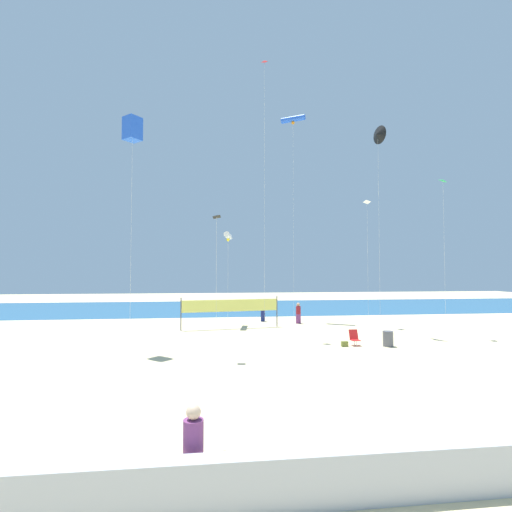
# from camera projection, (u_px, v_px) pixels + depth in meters

# --- Properties ---
(ground_plane) EXTENTS (120.00, 120.00, 0.00)m
(ground_plane) POSITION_uv_depth(u_px,v_px,m) (264.00, 369.00, 16.96)
(ground_plane) COLOR beige
(ocean_band) EXTENTS (120.00, 20.00, 0.01)m
(ocean_band) POSITION_uv_depth(u_px,v_px,m) (229.00, 307.00, 45.98)
(ocean_band) COLOR #28608C
(ocean_band) RESTS_ON ground
(boardwalk_ledge) EXTENTS (28.00, 0.44, 0.98)m
(boardwalk_ledge) POSITION_uv_depth(u_px,v_px,m) (340.00, 477.00, 7.14)
(boardwalk_ledge) COLOR #B7B7BC
(boardwalk_ledge) RESTS_ON ground
(mother_figure) EXTENTS (0.40, 0.40, 1.73)m
(mother_figure) POSITION_uv_depth(u_px,v_px,m) (193.00, 447.00, 7.42)
(mother_figure) COLOR #2D2D33
(mother_figure) RESTS_ON ground
(toddler_figure) EXTENTS (0.19, 0.19, 0.83)m
(toddler_figure) POSITION_uv_depth(u_px,v_px,m) (223.00, 470.00, 7.49)
(toddler_figure) COLOR gold
(toddler_figure) RESTS_ON ground
(beachgoer_maroon_shirt) EXTENTS (0.39, 0.39, 1.71)m
(beachgoer_maroon_shirt) POSITION_uv_depth(u_px,v_px,m) (298.00, 312.00, 31.82)
(beachgoer_maroon_shirt) COLOR #7A3872
(beachgoer_maroon_shirt) RESTS_ON ground
(beachgoer_navy_shirt) EXTENTS (0.36, 0.36, 1.59)m
(beachgoer_navy_shirt) POSITION_uv_depth(u_px,v_px,m) (263.00, 311.00, 33.10)
(beachgoer_navy_shirt) COLOR navy
(beachgoer_navy_shirt) RESTS_ON ground
(folding_beach_chair) EXTENTS (0.52, 0.65, 0.89)m
(folding_beach_chair) POSITION_uv_depth(u_px,v_px,m) (354.00, 337.00, 22.43)
(folding_beach_chair) COLOR red
(folding_beach_chair) RESTS_ON ground
(trash_barrel) EXTENTS (0.59, 0.59, 0.88)m
(trash_barrel) POSITION_uv_depth(u_px,v_px,m) (388.00, 339.00, 22.08)
(trash_barrel) COLOR #595960
(trash_barrel) RESTS_ON ground
(volleyball_net) EXTENTS (7.40, 1.25, 2.40)m
(volleyball_net) POSITION_uv_depth(u_px,v_px,m) (231.00, 307.00, 29.04)
(volleyball_net) COLOR #4C4C51
(volleyball_net) RESTS_ON ground
(beach_handbag) EXTENTS (0.38, 0.19, 0.30)m
(beach_handbag) POSITION_uv_depth(u_px,v_px,m) (345.00, 344.00, 22.02)
(beach_handbag) COLOR olive
(beach_handbag) RESTS_ON ground
(kite_black_diamond) EXTENTS (0.56, 0.56, 7.24)m
(kite_black_diamond) POSITION_uv_depth(u_px,v_px,m) (216.00, 220.00, 19.56)
(kite_black_diamond) COLOR silver
(kite_black_diamond) RESTS_ON ground
(kite_white_diamond) EXTENTS (0.64, 0.64, 10.09)m
(kite_white_diamond) POSITION_uv_depth(u_px,v_px,m) (367.00, 205.00, 30.86)
(kite_white_diamond) COLOR silver
(kite_white_diamond) RESTS_ON ground
(kite_blue_box) EXTENTS (1.17, 1.17, 13.11)m
(kite_blue_box) POSITION_uv_depth(u_px,v_px,m) (132.00, 129.00, 21.88)
(kite_blue_box) COLOR silver
(kite_blue_box) RESTS_ON ground
(kite_green_diamond) EXTENTS (0.63, 0.63, 10.69)m
(kite_green_diamond) POSITION_uv_depth(u_px,v_px,m) (443.00, 185.00, 26.24)
(kite_green_diamond) COLOR silver
(kite_green_diamond) RESTS_ON ground
(kite_black_delta) EXTENTS (0.70, 1.36, 14.77)m
(kite_black_delta) POSITION_uv_depth(u_px,v_px,m) (378.00, 135.00, 27.46)
(kite_black_delta) COLOR silver
(kite_black_delta) RESTS_ON ground
(kite_blue_tube) EXTENTS (2.19, 1.62, 18.65)m
(kite_blue_tube) POSITION_uv_depth(u_px,v_px,m) (293.00, 120.00, 35.45)
(kite_blue_tube) COLOR silver
(kite_blue_tube) RESTS_ON ground
(kite_red_diamond) EXTENTS (0.52, 0.52, 19.40)m
(kite_red_diamond) POSITION_uv_depth(u_px,v_px,m) (264.00, 82.00, 27.26)
(kite_red_diamond) COLOR silver
(kite_red_diamond) RESTS_ON ground
(kite_white_tube) EXTENTS (0.83, 2.58, 7.42)m
(kite_white_tube) POSITION_uv_depth(u_px,v_px,m) (228.00, 236.00, 30.97)
(kite_white_tube) COLOR silver
(kite_white_tube) RESTS_ON ground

